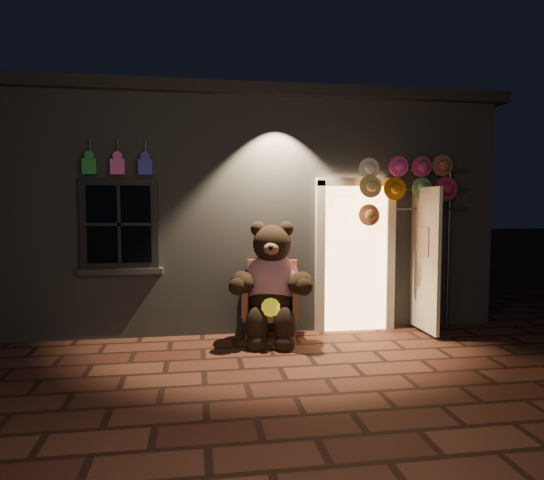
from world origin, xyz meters
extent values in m
plane|color=#583121|center=(0.00, 0.00, 0.00)|extent=(60.00, 60.00, 0.00)
cube|color=slate|center=(0.00, 4.00, 1.65)|extent=(7.00, 5.00, 3.30)
cube|color=black|center=(0.00, 4.00, 3.38)|extent=(7.30, 5.30, 0.16)
cube|color=black|center=(-1.90, 1.46, 1.55)|extent=(1.00, 0.10, 1.20)
cube|color=black|center=(-1.90, 1.43, 1.55)|extent=(0.82, 0.06, 1.02)
cube|color=slate|center=(-1.90, 1.46, 0.92)|extent=(1.10, 0.14, 0.08)
cube|color=#FFBB72|center=(1.35, 1.48, 1.05)|extent=(0.92, 0.10, 2.10)
cube|color=beige|center=(0.83, 1.44, 1.05)|extent=(0.12, 0.12, 2.20)
cube|color=beige|center=(1.87, 1.44, 1.05)|extent=(0.12, 0.12, 2.20)
cube|color=beige|center=(1.35, 1.44, 2.13)|extent=(1.16, 0.12, 0.12)
cube|color=beige|center=(2.25, 1.10, 1.05)|extent=(0.05, 0.80, 2.00)
cube|color=#258A3C|center=(-2.25, 1.38, 2.30)|extent=(0.18, 0.07, 0.20)
cylinder|color=#59595E|center=(-2.25, 1.44, 2.55)|extent=(0.02, 0.02, 0.25)
cube|color=#D557B4|center=(-1.90, 1.38, 2.30)|extent=(0.18, 0.07, 0.20)
cylinder|color=#59595E|center=(-1.90, 1.44, 2.55)|extent=(0.02, 0.02, 0.25)
cube|color=#3337B5|center=(-1.55, 1.38, 2.30)|extent=(0.18, 0.07, 0.20)
cylinder|color=#59595E|center=(-1.55, 1.44, 2.55)|extent=(0.02, 0.02, 0.25)
cube|color=brown|center=(0.07, 1.08, 0.36)|extent=(0.80, 0.76, 0.10)
cube|color=brown|center=(0.13, 1.37, 0.71)|extent=(0.69, 0.21, 0.69)
cube|color=brown|center=(-0.25, 1.13, 0.56)|extent=(0.20, 0.59, 0.39)
cube|color=brown|center=(0.39, 1.00, 0.56)|extent=(0.20, 0.59, 0.39)
cylinder|color=brown|center=(-0.27, 0.87, 0.16)|extent=(0.05, 0.05, 0.31)
cylinder|color=brown|center=(0.31, 0.75, 0.16)|extent=(0.05, 0.05, 0.31)
cylinder|color=brown|center=(-0.16, 1.41, 0.16)|extent=(0.05, 0.05, 0.31)
cylinder|color=brown|center=(0.42, 1.29, 0.16)|extent=(0.05, 0.05, 0.31)
ellipsoid|color=#AC122E|center=(0.10, 1.14, 0.78)|extent=(0.85, 0.73, 0.78)
ellipsoid|color=black|center=(0.08, 1.05, 0.54)|extent=(0.71, 0.64, 0.37)
sphere|color=black|center=(0.09, 1.08, 1.29)|extent=(0.60, 0.60, 0.51)
sphere|color=black|center=(-0.09, 1.15, 1.49)|extent=(0.20, 0.20, 0.20)
sphere|color=black|center=(0.27, 1.08, 1.49)|extent=(0.20, 0.20, 0.20)
ellipsoid|color=brown|center=(0.04, 0.86, 1.25)|extent=(0.22, 0.18, 0.16)
ellipsoid|color=black|center=(-0.32, 0.98, 0.81)|extent=(0.36, 0.55, 0.29)
ellipsoid|color=black|center=(0.41, 0.83, 0.81)|extent=(0.51, 0.59, 0.29)
ellipsoid|color=black|center=(-0.16, 0.76, 0.28)|extent=(0.29, 0.29, 0.49)
ellipsoid|color=black|center=(0.18, 0.69, 0.28)|extent=(0.29, 0.29, 0.49)
sphere|color=black|center=(-0.17, 0.70, 0.08)|extent=(0.26, 0.26, 0.26)
sphere|color=black|center=(0.17, 0.63, 0.08)|extent=(0.26, 0.26, 0.26)
cylinder|color=yellow|center=(0.01, 0.73, 0.52)|extent=(0.26, 0.14, 0.23)
cylinder|color=#59595E|center=(2.75, 1.38, 1.24)|extent=(0.04, 0.04, 2.48)
cylinder|color=#59595E|center=(2.48, 1.36, 2.30)|extent=(1.10, 0.03, 0.03)
cylinder|color=#59595E|center=(2.48, 1.36, 2.02)|extent=(1.10, 0.03, 0.03)
cylinder|color=#59595E|center=(2.48, 1.36, 1.75)|extent=(1.10, 0.03, 0.03)
cylinder|color=white|center=(1.50, 1.30, 2.34)|extent=(0.31, 0.11, 0.32)
cylinder|color=#E2419C|center=(1.87, 1.27, 2.34)|extent=(0.31, 0.11, 0.32)
cylinder|color=#AE2F60|center=(2.24, 1.24, 2.34)|extent=(0.31, 0.11, 0.32)
cylinder|color=#994A36|center=(2.60, 1.30, 2.34)|extent=(0.31, 0.11, 0.32)
cylinder|color=#E7C86E|center=(1.50, 1.27, 2.02)|extent=(0.31, 0.11, 0.32)
cylinder|color=orange|center=(1.87, 1.24, 2.02)|extent=(0.31, 0.11, 0.32)
cylinder|color=#6B9C5C|center=(2.24, 1.30, 2.02)|extent=(0.31, 0.11, 0.32)
cylinder|color=#BB2448|center=(2.60, 1.27, 2.02)|extent=(0.31, 0.11, 0.32)
cylinder|color=#B66636|center=(1.50, 1.24, 1.70)|extent=(0.31, 0.11, 0.32)
camera|label=1|loc=(-0.90, -5.19, 1.79)|focal=32.00mm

